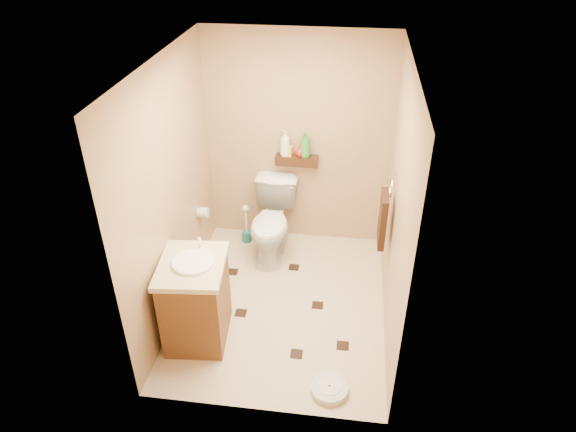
# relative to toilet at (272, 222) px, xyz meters

# --- Properties ---
(ground) EXTENTS (2.50, 2.50, 0.00)m
(ground) POSITION_rel_toilet_xyz_m (0.23, -0.83, -0.42)
(ground) COLOR beige
(ground) RESTS_ON ground
(wall_back) EXTENTS (2.00, 0.04, 2.40)m
(wall_back) POSITION_rel_toilet_xyz_m (0.23, 0.42, 0.78)
(wall_back) COLOR tan
(wall_back) RESTS_ON ground
(wall_front) EXTENTS (2.00, 0.04, 2.40)m
(wall_front) POSITION_rel_toilet_xyz_m (0.23, -2.08, 0.78)
(wall_front) COLOR tan
(wall_front) RESTS_ON ground
(wall_left) EXTENTS (0.04, 2.50, 2.40)m
(wall_left) POSITION_rel_toilet_xyz_m (-0.77, -0.83, 0.78)
(wall_left) COLOR tan
(wall_left) RESTS_ON ground
(wall_right) EXTENTS (0.04, 2.50, 2.40)m
(wall_right) POSITION_rel_toilet_xyz_m (1.23, -0.83, 0.78)
(wall_right) COLOR tan
(wall_right) RESTS_ON ground
(ceiling) EXTENTS (2.00, 2.50, 0.02)m
(ceiling) POSITION_rel_toilet_xyz_m (0.23, -0.83, 1.98)
(ceiling) COLOR white
(ceiling) RESTS_ON wall_back
(wall_shelf) EXTENTS (0.46, 0.14, 0.10)m
(wall_shelf) POSITION_rel_toilet_xyz_m (0.23, 0.34, 0.60)
(wall_shelf) COLOR #3B2010
(wall_shelf) RESTS_ON wall_back
(floor_accents) EXTENTS (1.34, 1.35, 0.01)m
(floor_accents) POSITION_rel_toilet_xyz_m (0.27, -0.88, -0.41)
(floor_accents) COLOR black
(floor_accents) RESTS_ON ground
(toilet) EXTENTS (0.48, 0.82, 0.83)m
(toilet) POSITION_rel_toilet_xyz_m (0.00, 0.00, 0.00)
(toilet) COLOR white
(toilet) RESTS_ON ground
(vanity) EXTENTS (0.61, 0.72, 0.95)m
(vanity) POSITION_rel_toilet_xyz_m (-0.47, -1.34, 0.01)
(vanity) COLOR brown
(vanity) RESTS_ON ground
(bathroom_scale) EXTENTS (0.33, 0.33, 0.06)m
(bathroom_scale) POSITION_rel_toilet_xyz_m (0.76, -1.83, -0.39)
(bathroom_scale) COLOR silver
(bathroom_scale) RESTS_ON ground
(toilet_brush) EXTENTS (0.11, 0.11, 0.48)m
(toilet_brush) POSITION_rel_toilet_xyz_m (-0.34, 0.20, -0.25)
(toilet_brush) COLOR #18635E
(toilet_brush) RESTS_ON ground
(towel_ring) EXTENTS (0.12, 0.30, 0.76)m
(towel_ring) POSITION_rel_toilet_xyz_m (1.14, -0.58, 0.53)
(towel_ring) COLOR silver
(towel_ring) RESTS_ON wall_right
(toilet_paper) EXTENTS (0.12, 0.11, 0.12)m
(toilet_paper) POSITION_rel_toilet_xyz_m (-0.71, -0.18, 0.18)
(toilet_paper) COLOR silver
(toilet_paper) RESTS_ON wall_left
(bottle_a) EXTENTS (0.16, 0.16, 0.29)m
(bottle_a) POSITION_rel_toilet_xyz_m (0.10, 0.34, 0.80)
(bottle_a) COLOR white
(bottle_a) RESTS_ON wall_shelf
(bottle_b) EXTENTS (0.09, 0.09, 0.17)m
(bottle_b) POSITION_rel_toilet_xyz_m (0.14, 0.34, 0.74)
(bottle_b) COLOR yellow
(bottle_b) RESTS_ON wall_shelf
(bottle_c) EXTENTS (0.11, 0.11, 0.13)m
(bottle_c) POSITION_rel_toilet_xyz_m (0.26, 0.34, 0.72)
(bottle_c) COLOR red
(bottle_c) RESTS_ON wall_shelf
(bottle_d) EXTENTS (0.13, 0.13, 0.28)m
(bottle_d) POSITION_rel_toilet_xyz_m (0.31, 0.34, 0.79)
(bottle_d) COLOR #2F8E31
(bottle_d) RESTS_ON wall_shelf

